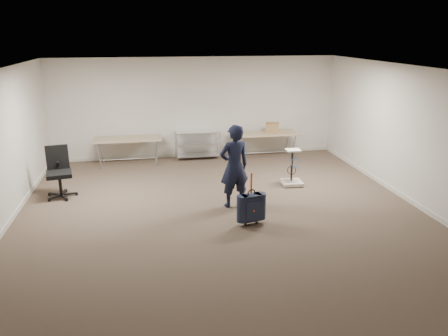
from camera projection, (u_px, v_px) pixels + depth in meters
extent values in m
plane|color=#3F3026|center=(224.00, 217.00, 8.46)|extent=(9.00, 9.00, 0.00)
plane|color=beige|center=(196.00, 108.00, 12.28)|extent=(8.00, 0.00, 8.00)
plane|color=beige|center=(313.00, 276.00, 3.82)|extent=(8.00, 0.00, 8.00)
plane|color=beige|center=(420.00, 139.00, 8.72)|extent=(0.00, 9.00, 9.00)
plane|color=silver|center=(224.00, 70.00, 7.63)|extent=(8.00, 8.00, 0.00)
cube|color=beige|center=(197.00, 154.00, 12.67)|extent=(8.00, 0.02, 0.10)
cube|color=beige|center=(4.00, 231.00, 7.78)|extent=(0.02, 9.00, 0.10)
cube|color=beige|center=(411.00, 202.00, 9.12)|extent=(0.02, 9.00, 0.10)
cube|color=#907558|center=(128.00, 139.00, 11.64)|extent=(1.80, 0.75, 0.03)
cylinder|color=#93959B|center=(129.00, 159.00, 11.81)|extent=(1.50, 0.02, 0.02)
cylinder|color=#93959B|center=(99.00, 156.00, 11.35)|extent=(0.13, 0.04, 0.69)
cylinder|color=#93959B|center=(157.00, 154.00, 11.60)|extent=(0.13, 0.04, 0.69)
cylinder|color=#93959B|center=(101.00, 150.00, 11.91)|extent=(0.13, 0.04, 0.69)
cylinder|color=#93959B|center=(156.00, 148.00, 12.16)|extent=(0.13, 0.04, 0.69)
cube|color=#907558|center=(265.00, 133.00, 12.28)|extent=(1.80, 0.75, 0.03)
cylinder|color=#93959B|center=(265.00, 153.00, 12.45)|extent=(1.50, 0.02, 0.02)
cylinder|color=#93959B|center=(242.00, 150.00, 11.98)|extent=(0.13, 0.04, 0.69)
cylinder|color=#93959B|center=(294.00, 147.00, 12.24)|extent=(0.13, 0.04, 0.69)
cylinder|color=#93959B|center=(237.00, 144.00, 12.55)|extent=(0.13, 0.04, 0.69)
cylinder|color=#93959B|center=(287.00, 142.00, 12.80)|extent=(0.13, 0.04, 0.69)
cylinder|color=silver|center=(177.00, 148.00, 11.98)|extent=(0.02, 0.02, 0.80)
cylinder|color=silver|center=(220.00, 146.00, 12.18)|extent=(0.02, 0.02, 0.80)
cylinder|color=silver|center=(176.00, 144.00, 12.40)|extent=(0.02, 0.02, 0.80)
cylinder|color=silver|center=(217.00, 142.00, 12.60)|extent=(0.02, 0.02, 0.80)
cube|color=silver|center=(198.00, 155.00, 12.38)|extent=(1.20, 0.45, 0.02)
cube|color=silver|center=(198.00, 143.00, 12.28)|extent=(1.20, 0.45, 0.02)
cube|color=silver|center=(197.00, 132.00, 12.18)|extent=(1.20, 0.45, 0.01)
imported|color=black|center=(234.00, 166.00, 8.78)|extent=(0.70, 0.53, 1.71)
cube|color=#152030|center=(251.00, 207.00, 8.05)|extent=(0.40, 0.28, 0.50)
cube|color=black|center=(251.00, 220.00, 8.14)|extent=(0.35, 0.21, 0.03)
cylinder|color=black|center=(245.00, 224.00, 8.10)|extent=(0.04, 0.07, 0.07)
cylinder|color=black|center=(257.00, 222.00, 8.18)|extent=(0.04, 0.07, 0.07)
torus|color=black|center=(252.00, 193.00, 7.96)|extent=(0.16, 0.06, 0.16)
cube|color=#FF550D|center=(251.00, 183.00, 7.93)|extent=(0.03, 0.01, 0.39)
cylinder|color=black|center=(62.00, 195.00, 9.50)|extent=(0.67, 0.67, 0.10)
cylinder|color=black|center=(60.00, 185.00, 9.43)|extent=(0.07, 0.07, 0.45)
cube|color=black|center=(59.00, 174.00, 9.36)|extent=(0.60, 0.60, 0.09)
cube|color=black|center=(57.00, 157.00, 9.49)|extent=(0.47, 0.15, 0.54)
cube|color=beige|center=(292.00, 183.00, 10.26)|extent=(0.49, 0.49, 0.07)
cylinder|color=black|center=(286.00, 187.00, 10.06)|extent=(0.06, 0.06, 0.04)
cylinder|color=black|center=(292.00, 165.00, 10.18)|extent=(0.05, 0.05, 0.75)
cube|color=beige|center=(293.00, 150.00, 10.02)|extent=(0.34, 0.30, 0.04)
torus|color=blue|center=(296.00, 163.00, 10.04)|extent=(0.24, 0.11, 0.23)
cube|color=#A06A4A|center=(272.00, 128.00, 12.28)|extent=(0.43, 0.37, 0.28)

